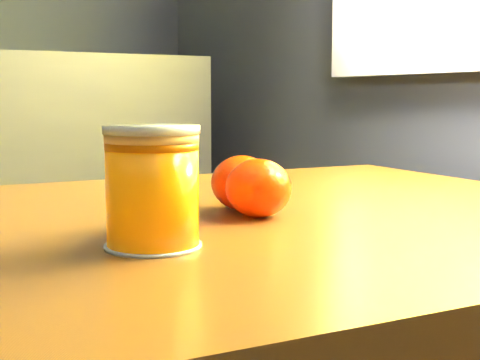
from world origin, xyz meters
TOP-DOWN VIEW (x-y plane):
  - table at (1.04, 0.14)m, footprint 0.94×0.68m
  - juice_glass at (0.96, 0.04)m, footprint 0.07×0.07m
  - orange_front at (1.10, 0.15)m, footprint 0.07×0.07m
  - orange_back at (0.99, 0.09)m, footprint 0.06×0.06m
  - orange_extra at (1.10, 0.11)m, footprint 0.07×0.07m

SIDE VIEW (x-z plane):
  - table at x=1.04m, z-range 0.25..0.94m
  - orange_back at x=0.99m, z-range 0.68..0.74m
  - orange_front at x=1.10m, z-range 0.68..0.74m
  - orange_extra at x=1.10m, z-range 0.68..0.74m
  - juice_glass at x=0.96m, z-range 0.68..0.77m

